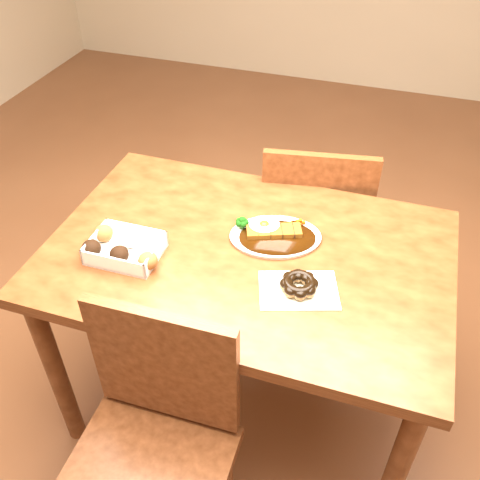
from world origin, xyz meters
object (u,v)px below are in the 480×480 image
(chair_near, at_px, (152,448))
(pon_de_ring, at_px, (299,285))
(table, at_px, (247,275))
(donut_box, at_px, (123,248))
(chair_far, at_px, (314,223))
(katsu_curry_plate, at_px, (274,234))

(chair_near, relative_size, pon_de_ring, 3.45)
(table, xyz_separation_m, chair_near, (-0.09, -0.53, -0.17))
(donut_box, relative_size, pon_de_ring, 0.94)
(donut_box, bearing_deg, chair_far, 55.77)
(pon_de_ring, bearing_deg, katsu_curry_plate, 122.39)
(chair_far, bearing_deg, chair_near, 69.47)
(donut_box, distance_m, pon_de_ring, 0.53)
(katsu_curry_plate, bearing_deg, chair_near, -103.72)
(pon_de_ring, bearing_deg, table, 148.14)
(table, distance_m, katsu_curry_plate, 0.15)
(katsu_curry_plate, xyz_separation_m, donut_box, (-0.40, -0.21, 0.01))
(chair_far, xyz_separation_m, katsu_curry_plate, (-0.05, -0.45, 0.29))
(chair_far, distance_m, chair_near, 1.09)
(chair_near, bearing_deg, chair_far, 78.07)
(chair_near, bearing_deg, table, 79.05)
(table, relative_size, donut_box, 5.06)
(chair_near, bearing_deg, katsu_curry_plate, 75.15)
(donut_box, bearing_deg, chair_near, -58.24)
(table, height_order, chair_near, chair_near)
(chair_far, distance_m, katsu_curry_plate, 0.54)
(chair_far, xyz_separation_m, chair_near, (-0.20, -1.07, 0.00))
(chair_near, bearing_deg, pon_de_ring, 55.60)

